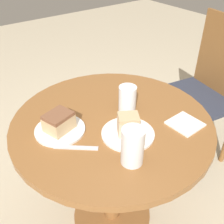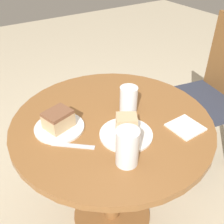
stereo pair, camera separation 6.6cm
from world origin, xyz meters
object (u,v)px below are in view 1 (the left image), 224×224
(glass_lemonade, at_px, (127,100))
(chair, at_px, (203,90))
(glass_water, at_px, (132,148))
(cake_slice_far, at_px, (128,124))
(plate_near, at_px, (60,130))
(cake_slice_near, at_px, (59,122))
(plate_far, at_px, (128,134))

(glass_lemonade, bearing_deg, chair, 96.81)
(glass_water, bearing_deg, cake_slice_far, 145.57)
(chair, bearing_deg, plate_near, -77.63)
(cake_slice_near, bearing_deg, cake_slice_far, 47.99)
(plate_far, bearing_deg, cake_slice_near, -132.01)
(cake_slice_near, bearing_deg, chair, 91.96)
(plate_near, distance_m, cake_slice_far, 0.28)
(chair, height_order, glass_lemonade, chair)
(glass_lemonade, xyz_separation_m, glass_water, (0.25, -0.19, 0.01))
(plate_near, distance_m, glass_water, 0.33)
(cake_slice_near, bearing_deg, plate_far, 47.99)
(plate_near, height_order, cake_slice_far, cake_slice_far)
(glass_water, bearing_deg, glass_lemonade, 143.43)
(plate_far, distance_m, glass_water, 0.16)
(chair, height_order, cake_slice_near, chair)
(plate_far, bearing_deg, chair, 104.81)
(plate_near, height_order, plate_far, same)
(cake_slice_near, relative_size, glass_lemonade, 1.05)
(plate_near, height_order, glass_lemonade, glass_lemonade)
(cake_slice_far, height_order, glass_lemonade, glass_lemonade)
(plate_far, xyz_separation_m, cake_slice_far, (0.00, 0.00, 0.05))
(plate_far, xyz_separation_m, cake_slice_near, (-0.19, -0.21, 0.04))
(plate_far, bearing_deg, glass_water, -34.43)
(cake_slice_near, height_order, glass_water, glass_water)
(plate_near, bearing_deg, chair, 91.96)
(chair, distance_m, plate_far, 0.89)
(chair, bearing_deg, plate_far, -64.78)
(chair, xyz_separation_m, glass_water, (0.34, -0.92, 0.26))
(cake_slice_far, distance_m, glass_water, 0.15)
(plate_far, height_order, cake_slice_near, cake_slice_near)
(plate_far, relative_size, cake_slice_far, 2.02)
(chair, xyz_separation_m, cake_slice_far, (0.22, -0.84, 0.25))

